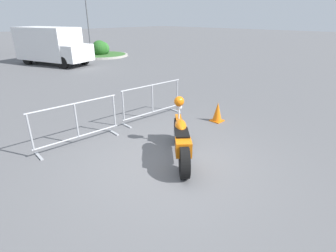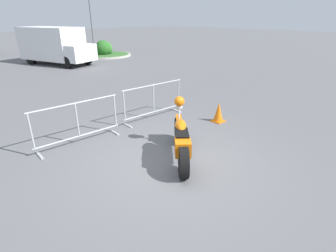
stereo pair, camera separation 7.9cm
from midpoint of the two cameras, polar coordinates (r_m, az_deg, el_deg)
ground_plane at (r=5.74m, az=-1.10°, el=-8.12°), size 120.00×120.00×0.00m
motorcycle at (r=5.76m, az=2.48°, el=-2.73°), size 1.63×1.69×1.23m
crowd_barrier_near at (r=6.72m, az=-19.56°, el=0.54°), size 2.18×0.59×1.07m
crowd_barrier_far at (r=8.05m, az=-3.70°, el=5.43°), size 2.18×0.59×1.07m
delivery_van at (r=19.19m, az=-24.20°, el=15.82°), size 3.33×5.35×2.31m
pedestrian at (r=23.34m, az=-25.83°, el=15.68°), size 0.48×0.48×1.69m
planter_island at (r=22.18m, az=-14.24°, el=15.53°), size 3.93×3.93×1.22m
traffic_cone at (r=8.00m, az=10.45°, el=3.00°), size 0.34×0.34×0.59m
street_lamp at (r=25.62m, az=-17.47°, el=23.59°), size 0.36×0.70×5.68m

